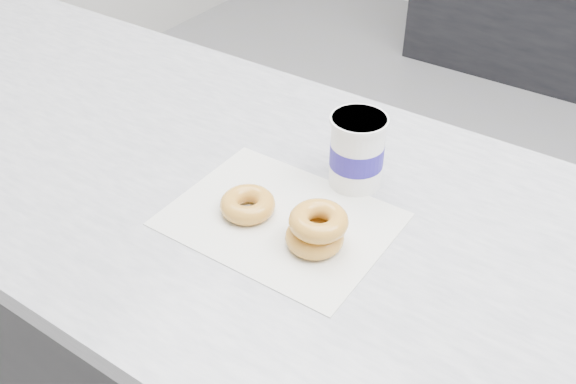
# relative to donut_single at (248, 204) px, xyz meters

# --- Properties ---
(wax_paper) EXTENTS (0.34, 0.26, 0.00)m
(wax_paper) POSITION_rel_donut_single_xyz_m (0.05, 0.02, -0.02)
(wax_paper) COLOR silver
(wax_paper) RESTS_ON counter
(donut_single) EXTENTS (0.11, 0.11, 0.03)m
(donut_single) POSITION_rel_donut_single_xyz_m (0.00, 0.00, 0.00)
(donut_single) COLOR gold
(donut_single) RESTS_ON wax_paper
(donut_stack) EXTENTS (0.13, 0.13, 0.06)m
(donut_stack) POSITION_rel_donut_single_xyz_m (0.13, -0.00, 0.02)
(donut_stack) COLOR gold
(donut_stack) RESTS_ON wax_paper
(coffee_cup) EXTENTS (0.09, 0.09, 0.13)m
(coffee_cup) POSITION_rel_donut_single_xyz_m (0.10, 0.17, 0.05)
(coffee_cup) COLOR white
(coffee_cup) RESTS_ON counter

